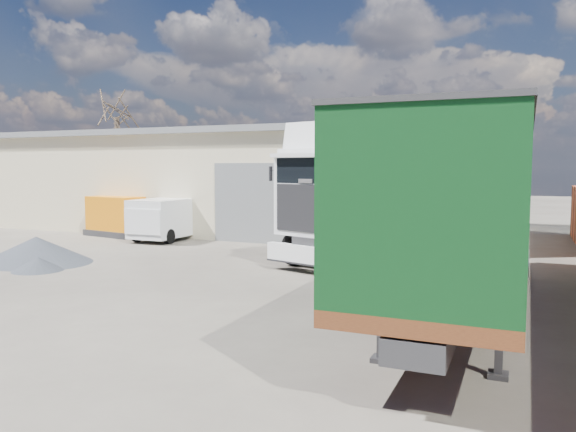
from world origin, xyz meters
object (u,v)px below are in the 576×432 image
at_px(panel_van, 171,218).
at_px(bare_tree, 117,104).
at_px(tractor_unit, 345,206).
at_px(orange_skip, 119,218).
at_px(box_trailer, 467,201).

bearing_deg(panel_van, bare_tree, 137.60).
bearing_deg(tractor_unit, orange_skip, -178.06).
distance_m(panel_van, orange_skip, 3.25).
height_order(box_trailer, orange_skip, box_trailer).
xyz_separation_m(bare_tree, orange_skip, (8.52, -10.20, -7.07)).
bearing_deg(panel_van, tractor_unit, -19.76).
xyz_separation_m(bare_tree, panel_van, (11.77, -10.40, -6.92)).
relative_size(tractor_unit, orange_skip, 2.23).
height_order(bare_tree, panel_van, bare_tree).
relative_size(bare_tree, tractor_unit, 1.25).
bearing_deg(panel_van, orange_skip, 175.53).
bearing_deg(bare_tree, box_trailer, -35.88).
height_order(bare_tree, tractor_unit, bare_tree).
relative_size(tractor_unit, box_trailer, 0.59).
xyz_separation_m(panel_van, orange_skip, (-3.24, 0.20, -0.15)).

